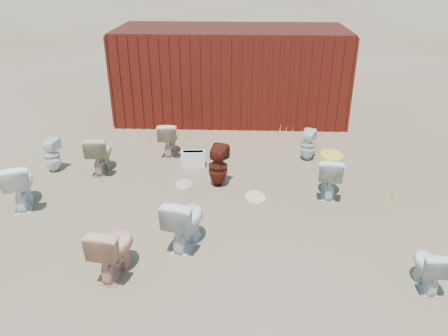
{
  "coord_description": "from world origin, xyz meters",
  "views": [
    {
      "loc": [
        0.3,
        -6.62,
        4.03
      ],
      "look_at": [
        0.0,
        0.6,
        0.55
      ],
      "focal_mm": 35.0,
      "sensor_mm": 36.0,
      "label": 1
    }
  ],
  "objects_px": {
    "toilet_front_pink": "(114,248)",
    "toilet_back_beige_right": "(169,138)",
    "toilet_back_beige_left": "(100,153)",
    "toilet_back_yellowlid": "(330,175)",
    "toilet_front_a": "(19,184)",
    "toilet_front_c": "(185,221)",
    "toilet_back_a": "(52,155)",
    "toilet_back_e": "(308,145)",
    "toilet_front_e": "(429,267)",
    "shipping_container": "(231,73)",
    "loose_tank": "(193,159)",
    "toilet_front_maroon": "(218,166)"
  },
  "relations": [
    {
      "from": "toilet_back_beige_right",
      "to": "toilet_back_e",
      "type": "bearing_deg",
      "value": 174.94
    },
    {
      "from": "toilet_front_a",
      "to": "toilet_back_beige_left",
      "type": "height_order",
      "value": "toilet_front_a"
    },
    {
      "from": "toilet_back_a",
      "to": "toilet_back_yellowlid",
      "type": "height_order",
      "value": "toilet_back_yellowlid"
    },
    {
      "from": "toilet_front_a",
      "to": "toilet_back_e",
      "type": "distance_m",
      "value": 5.8
    },
    {
      "from": "shipping_container",
      "to": "toilet_back_beige_left",
      "type": "xyz_separation_m",
      "value": [
        -2.6,
        -3.71,
        -0.79
      ]
    },
    {
      "from": "shipping_container",
      "to": "toilet_front_maroon",
      "type": "bearing_deg",
      "value": -91.74
    },
    {
      "from": "shipping_container",
      "to": "toilet_front_a",
      "type": "bearing_deg",
      "value": -124.92
    },
    {
      "from": "toilet_back_beige_left",
      "to": "toilet_front_c",
      "type": "bearing_deg",
      "value": 126.61
    },
    {
      "from": "toilet_front_a",
      "to": "toilet_back_e",
      "type": "xyz_separation_m",
      "value": [
        5.36,
        2.21,
        -0.08
      ]
    },
    {
      "from": "toilet_back_a",
      "to": "toilet_front_c",
      "type": "bearing_deg",
      "value": 156.68
    },
    {
      "from": "toilet_front_pink",
      "to": "toilet_back_beige_right",
      "type": "relative_size",
      "value": 1.05
    },
    {
      "from": "shipping_container",
      "to": "toilet_back_a",
      "type": "distance_m",
      "value": 5.26
    },
    {
      "from": "toilet_front_pink",
      "to": "toilet_back_yellowlid",
      "type": "height_order",
      "value": "toilet_front_pink"
    },
    {
      "from": "toilet_front_maroon",
      "to": "toilet_back_beige_right",
      "type": "distance_m",
      "value": 1.9
    },
    {
      "from": "loose_tank",
      "to": "toilet_back_a",
      "type": "bearing_deg",
      "value": -176.65
    },
    {
      "from": "toilet_front_pink",
      "to": "toilet_front_c",
      "type": "bearing_deg",
      "value": -132.22
    },
    {
      "from": "toilet_back_a",
      "to": "toilet_back_beige_right",
      "type": "bearing_deg",
      "value": -141.01
    },
    {
      "from": "toilet_back_beige_right",
      "to": "toilet_front_c",
      "type": "bearing_deg",
      "value": 101.33
    },
    {
      "from": "toilet_front_a",
      "to": "toilet_front_pink",
      "type": "height_order",
      "value": "toilet_front_a"
    },
    {
      "from": "toilet_front_maroon",
      "to": "toilet_back_e",
      "type": "xyz_separation_m",
      "value": [
        1.89,
        1.29,
        -0.06
      ]
    },
    {
      "from": "toilet_front_a",
      "to": "toilet_front_c",
      "type": "relative_size",
      "value": 1.0
    },
    {
      "from": "toilet_front_c",
      "to": "toilet_front_a",
      "type": "bearing_deg",
      "value": -3.75
    },
    {
      "from": "loose_tank",
      "to": "toilet_front_a",
      "type": "bearing_deg",
      "value": -152.16
    },
    {
      "from": "shipping_container",
      "to": "loose_tank",
      "type": "distance_m",
      "value": 3.62
    },
    {
      "from": "shipping_container",
      "to": "toilet_front_maroon",
      "type": "xyz_separation_m",
      "value": [
        -0.13,
        -4.23,
        -0.79
      ]
    },
    {
      "from": "toilet_front_c",
      "to": "toilet_back_yellowlid",
      "type": "xyz_separation_m",
      "value": [
        2.48,
        1.69,
        -0.03
      ]
    },
    {
      "from": "toilet_back_a",
      "to": "toilet_back_e",
      "type": "distance_m",
      "value": 5.42
    },
    {
      "from": "toilet_front_e",
      "to": "toilet_front_pink",
      "type": "bearing_deg",
      "value": -0.89
    },
    {
      "from": "toilet_back_beige_right",
      "to": "toilet_back_yellowlid",
      "type": "relative_size",
      "value": 0.97
    },
    {
      "from": "toilet_back_yellowlid",
      "to": "toilet_front_maroon",
      "type": "bearing_deg",
      "value": 1.21
    },
    {
      "from": "toilet_back_beige_left",
      "to": "loose_tank",
      "type": "bearing_deg",
      "value": -173.72
    },
    {
      "from": "shipping_container",
      "to": "toilet_back_a",
      "type": "bearing_deg",
      "value": -133.87
    },
    {
      "from": "toilet_back_e",
      "to": "loose_tank",
      "type": "relative_size",
      "value": 1.39
    },
    {
      "from": "shipping_container",
      "to": "toilet_front_pink",
      "type": "distance_m",
      "value": 7.12
    },
    {
      "from": "toilet_back_yellowlid",
      "to": "toilet_back_e",
      "type": "height_order",
      "value": "toilet_back_yellowlid"
    },
    {
      "from": "toilet_front_c",
      "to": "toilet_front_e",
      "type": "xyz_separation_m",
      "value": [
        3.36,
        -0.82,
        -0.11
      ]
    },
    {
      "from": "toilet_back_beige_right",
      "to": "toilet_back_a",
      "type": "bearing_deg",
      "value": 21.96
    },
    {
      "from": "toilet_back_a",
      "to": "toilet_back_beige_left",
      "type": "relative_size",
      "value": 0.89
    },
    {
      "from": "toilet_front_a",
      "to": "toilet_back_e",
      "type": "relative_size",
      "value": 1.24
    },
    {
      "from": "toilet_back_a",
      "to": "toilet_back_beige_right",
      "type": "relative_size",
      "value": 0.93
    },
    {
      "from": "toilet_front_a",
      "to": "toilet_back_beige_right",
      "type": "distance_m",
      "value": 3.31
    },
    {
      "from": "toilet_back_a",
      "to": "toilet_back_yellowlid",
      "type": "distance_m",
      "value": 5.61
    },
    {
      "from": "toilet_front_pink",
      "to": "toilet_front_maroon",
      "type": "xyz_separation_m",
      "value": [
        1.31,
        2.7,
        0.0
      ]
    },
    {
      "from": "shipping_container",
      "to": "toilet_front_e",
      "type": "distance_m",
      "value": 7.64
    },
    {
      "from": "toilet_back_beige_left",
      "to": "toilet_back_yellowlid",
      "type": "distance_m",
      "value": 4.62
    },
    {
      "from": "toilet_front_a",
      "to": "toilet_back_a",
      "type": "distance_m",
      "value": 1.41
    },
    {
      "from": "toilet_back_beige_left",
      "to": "toilet_back_e",
      "type": "distance_m",
      "value": 4.43
    },
    {
      "from": "toilet_back_beige_right",
      "to": "toilet_back_yellowlid",
      "type": "bearing_deg",
      "value": 150.0
    },
    {
      "from": "toilet_front_maroon",
      "to": "toilet_back_e",
      "type": "height_order",
      "value": "toilet_front_maroon"
    },
    {
      "from": "toilet_front_e",
      "to": "toilet_back_e",
      "type": "xyz_separation_m",
      "value": [
        -1.07,
        4.1,
        0.03
      ]
    }
  ]
}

